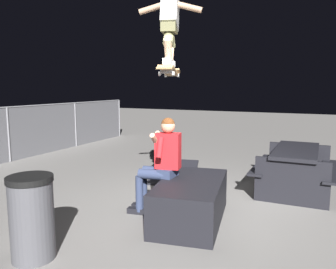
# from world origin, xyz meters

# --- Properties ---
(ground_plane) EXTENTS (40.00, 40.00, 0.00)m
(ground_plane) POSITION_xyz_m (0.00, 0.00, 0.00)
(ground_plane) COLOR slate
(ledge_box_main) EXTENTS (1.65, 1.07, 0.56)m
(ledge_box_main) POSITION_xyz_m (-0.29, -0.11, 0.28)
(ledge_box_main) COLOR black
(ledge_box_main) RESTS_ON ground
(person_sitting_on_ledge) EXTENTS (0.60, 0.78, 1.39)m
(person_sitting_on_ledge) POSITION_xyz_m (-0.24, 0.38, 0.79)
(person_sitting_on_ledge) COLOR #2D3856
(person_sitting_on_ledge) RESTS_ON ground
(skateboard) EXTENTS (1.03, 0.50, 0.14)m
(skateboard) POSITION_xyz_m (-0.12, 0.30, 2.03)
(skateboard) COLOR #AD8451
(skater_airborne) EXTENTS (0.64, 0.87, 1.12)m
(skater_airborne) POSITION_xyz_m (-0.06, 0.31, 2.72)
(skater_airborne) COLOR white
(kicker_ramp) EXTENTS (1.12, 1.05, 0.41)m
(kicker_ramp) POSITION_xyz_m (1.46, 0.93, 0.07)
(kicker_ramp) COLOR black
(kicker_ramp) RESTS_ON ground
(picnic_table_back) EXTENTS (1.71, 1.35, 0.75)m
(picnic_table_back) POSITION_xyz_m (1.71, -1.28, 0.50)
(picnic_table_back) COLOR black
(picnic_table_back) RESTS_ON ground
(trash_bin) EXTENTS (0.47, 0.47, 0.90)m
(trash_bin) POSITION_xyz_m (-1.95, 1.03, 0.45)
(trash_bin) COLOR #47474C
(trash_bin) RESTS_ON ground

